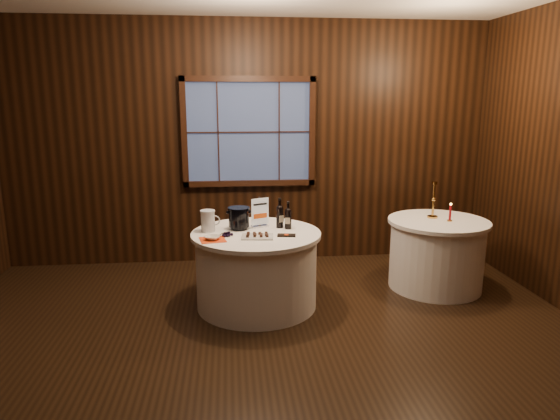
{
  "coord_description": "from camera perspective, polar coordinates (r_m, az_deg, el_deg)",
  "views": [
    {
      "loc": [
        -0.25,
        -3.74,
        2.07
      ],
      "look_at": [
        0.23,
        0.9,
        1.01
      ],
      "focal_mm": 32.0,
      "sensor_mm": 36.0,
      "label": 1
    }
  ],
  "objects": [
    {
      "name": "port_bottle_left",
      "position": [
        5.06,
        -0.03,
        -0.56
      ],
      "size": [
        0.07,
        0.09,
        0.31
      ],
      "rotation": [
        0.0,
        0.0,
        0.42
      ],
      "color": "black",
      "rests_on": "main_table"
    },
    {
      "name": "cracker_bowl",
      "position": [
        4.69,
        -7.72,
        -3.15
      ],
      "size": [
        0.19,
        0.19,
        0.03
      ],
      "primitive_type": "imported",
      "rotation": [
        0.0,
        0.0,
        -0.43
      ],
      "color": "silver",
      "rests_on": "orange_napkin"
    },
    {
      "name": "sign_stand",
      "position": [
        5.1,
        -2.35,
        -0.79
      ],
      "size": [
        0.19,
        0.15,
        0.31
      ],
      "rotation": [
        0.0,
        0.0,
        0.42
      ],
      "color": "silver",
      "rests_on": "main_table"
    },
    {
      "name": "grape_bunch",
      "position": [
        4.78,
        -6.02,
        -2.82
      ],
      "size": [
        0.18,
        0.1,
        0.04
      ],
      "rotation": [
        0.0,
        0.0,
        0.36
      ],
      "color": "black",
      "rests_on": "main_table"
    },
    {
      "name": "chocolate_box",
      "position": [
        4.78,
        0.74,
        -2.91
      ],
      "size": [
        0.19,
        0.11,
        0.01
      ],
      "primitive_type": "cube",
      "rotation": [
        0.0,
        0.0,
        -0.16
      ],
      "color": "black",
      "rests_on": "main_table"
    },
    {
      "name": "ice_bucket",
      "position": [
        5.02,
        -4.73,
        -0.89
      ],
      "size": [
        0.22,
        0.22,
        0.22
      ],
      "color": "black",
      "rests_on": "main_table"
    },
    {
      "name": "red_candle",
      "position": [
        5.63,
        18.87,
        -0.44
      ],
      "size": [
        0.05,
        0.05,
        0.2
      ],
      "color": "#BB873A",
      "rests_on": "side_table"
    },
    {
      "name": "back_wall",
      "position": [
        6.25,
        -3.58,
        7.93
      ],
      "size": [
        6.0,
        0.1,
        3.0
      ],
      "color": "black",
      "rests_on": "ground"
    },
    {
      "name": "glass_pitcher",
      "position": [
        4.98,
        -8.22,
        -1.22
      ],
      "size": [
        0.2,
        0.15,
        0.21
      ],
      "rotation": [
        0.0,
        0.0,
        -0.07
      ],
      "color": "silver",
      "rests_on": "main_table"
    },
    {
      "name": "side_table",
      "position": [
        5.77,
        17.43,
        -4.77
      ],
      "size": [
        1.08,
        1.08,
        0.77
      ],
      "color": "white",
      "rests_on": "ground"
    },
    {
      "name": "port_bottle_right",
      "position": [
        5.02,
        0.93,
        -0.8
      ],
      "size": [
        0.07,
        0.08,
        0.28
      ],
      "rotation": [
        0.0,
        0.0,
        -0.27
      ],
      "color": "black",
      "rests_on": "main_table"
    },
    {
      "name": "orange_napkin",
      "position": [
        4.7,
        -7.71,
        -3.38
      ],
      "size": [
        0.27,
        0.27,
        0.0
      ],
      "primitive_type": "cube",
      "rotation": [
        0.0,
        0.0,
        0.18
      ],
      "color": "#E23F13",
      "rests_on": "main_table"
    },
    {
      "name": "brass_candlestick",
      "position": [
        5.72,
        17.1,
        0.57
      ],
      "size": [
        0.11,
        0.11,
        0.4
      ],
      "color": "#BB873A",
      "rests_on": "side_table"
    },
    {
      "name": "ground",
      "position": [
        4.29,
        -1.87,
        -16.12
      ],
      "size": [
        6.0,
        6.0,
        0.0
      ],
      "primitive_type": "plane",
      "color": "black",
      "rests_on": "ground"
    },
    {
      "name": "chocolate_plate",
      "position": [
        4.73,
        -2.6,
        -2.97
      ],
      "size": [
        0.32,
        0.23,
        0.04
      ],
      "rotation": [
        0.0,
        0.0,
        -0.1
      ],
      "color": "silver",
      "rests_on": "main_table"
    },
    {
      "name": "main_table",
      "position": [
        5.04,
        -2.7,
        -6.75
      ],
      "size": [
        1.28,
        1.28,
        0.77
      ],
      "color": "white",
      "rests_on": "ground"
    }
  ]
}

